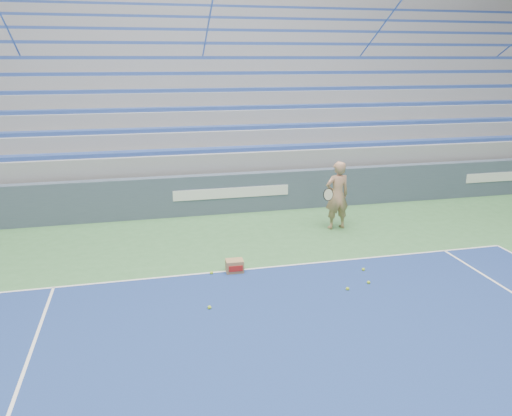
{
  "coord_description": "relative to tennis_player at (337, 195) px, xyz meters",
  "views": [
    {
      "loc": [
        -2.35,
        2.73,
        4.13
      ],
      "look_at": [
        -0.1,
        12.38,
        1.15
      ],
      "focal_mm": 35.0,
      "sensor_mm": 36.0,
      "label": 1
    }
  ],
  "objects": [
    {
      "name": "ball_box",
      "position": [
        -3.0,
        -2.09,
        -0.73
      ],
      "size": [
        0.36,
        0.29,
        0.26
      ],
      "color": "#967348",
      "rests_on": "ground"
    },
    {
      "name": "tennis_ball_2",
      "position": [
        -0.45,
        -2.63,
        -0.83
      ],
      "size": [
        0.07,
        0.07,
        0.07
      ],
      "primitive_type": "sphere",
      "color": "#A2CF2A",
      "rests_on": "ground"
    },
    {
      "name": "tennis_player",
      "position": [
        0.0,
        0.0,
        0.0
      ],
      "size": [
        0.94,
        0.85,
        1.73
      ],
      "color": "tan",
      "rests_on": "ground"
    },
    {
      "name": "tennis_ball_0",
      "position": [
        -3.47,
        -2.1,
        -0.83
      ],
      "size": [
        0.07,
        0.07,
        0.07
      ],
      "primitive_type": "sphere",
      "color": "#A2CF2A",
      "rests_on": "ground"
    },
    {
      "name": "tennis_ball_4",
      "position": [
        -1.12,
        -3.38,
        -0.83
      ],
      "size": [
        0.07,
        0.07,
        0.07
      ],
      "primitive_type": "sphere",
      "color": "#A2CF2A",
      "rests_on": "ground"
    },
    {
      "name": "bleachers",
      "position": [
        -2.33,
        7.68,
        1.49
      ],
      "size": [
        31.0,
        9.15,
        7.3
      ],
      "color": "gray",
      "rests_on": "ground"
    },
    {
      "name": "sponsor_barrier",
      "position": [
        -2.33,
        1.96,
        -0.31
      ],
      "size": [
        30.0,
        0.32,
        1.1
      ],
      "color": "#3F4C5F",
      "rests_on": "ground"
    },
    {
      "name": "tennis_ball_1",
      "position": [
        -3.72,
        -3.52,
        -0.83
      ],
      "size": [
        0.07,
        0.07,
        0.07
      ],
      "primitive_type": "sphere",
      "color": "#A2CF2A",
      "rests_on": "ground"
    },
    {
      "name": "tennis_ball_3",
      "position": [
        -0.62,
        -3.22,
        -0.83
      ],
      "size": [
        0.07,
        0.07,
        0.07
      ],
      "primitive_type": "sphere",
      "color": "#A2CF2A",
      "rests_on": "ground"
    }
  ]
}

